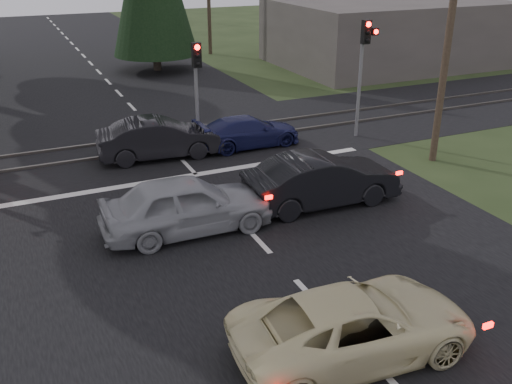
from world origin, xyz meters
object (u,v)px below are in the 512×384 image
dark_hatchback (322,180)px  blue_sedan (248,132)px  dark_car_far (159,138)px  traffic_signal_center (197,78)px  silver_car (187,205)px  utility_pole_near (450,29)px  cream_coupe (354,324)px  traffic_signal_right (364,56)px

dark_hatchback → blue_sedan: bearing=0.4°
blue_sedan → dark_car_far: dark_car_far is taller
dark_hatchback → traffic_signal_center: bearing=17.0°
traffic_signal_center → silver_car: 7.15m
traffic_signal_center → utility_pole_near: 9.05m
blue_sedan → dark_car_far: 3.52m
cream_coupe → traffic_signal_right: bearing=-30.4°
utility_pole_near → cream_coupe: bearing=-137.5°
traffic_signal_right → traffic_signal_center: 6.68m
utility_pole_near → dark_hatchback: bearing=-163.9°
dark_hatchback → dark_car_far: 6.96m
traffic_signal_center → silver_car: bearing=-111.8°
silver_car → dark_car_far: 6.19m
utility_pole_near → silver_car: size_ratio=1.90×
dark_hatchback → dark_car_far: dark_hatchback is taller
traffic_signal_right → blue_sedan: size_ratio=1.13×
silver_car → blue_sedan: bearing=-35.4°
utility_pole_near → dark_hatchback: utility_pole_near is taller
traffic_signal_center → cream_coupe: (-1.22, -12.65, -2.13)m
dark_car_far → traffic_signal_center: bearing=-75.8°
utility_pole_near → cream_coupe: utility_pole_near is taller
cream_coupe → dark_car_far: size_ratio=1.07×
traffic_signal_right → dark_car_far: traffic_signal_right is taller
silver_car → blue_sedan: 7.41m
cream_coupe → silver_car: 6.42m
traffic_signal_right → utility_pole_near: (0.95, -3.47, 1.41)m
traffic_signal_center → cream_coupe: traffic_signal_center is taller
traffic_signal_right → cream_coupe: bearing=-124.1°
traffic_signal_right → traffic_signal_center: size_ratio=1.15×
utility_pole_near → blue_sedan: bearing=143.0°
silver_car → utility_pole_near: bearing=-79.2°
traffic_signal_center → dark_car_far: traffic_signal_center is taller
traffic_signal_center → silver_car: (-2.55, -6.38, -2.00)m
cream_coupe → dark_car_far: bearing=5.7°
traffic_signal_right → utility_pole_near: bearing=-74.7°
dark_hatchback → silver_car: bearing=92.1°
traffic_signal_center → dark_hatchback: 6.88m
traffic_signal_center → cream_coupe: size_ratio=0.85×
blue_sedan → cream_coupe: bearing=165.3°
traffic_signal_right → silver_car: (-9.10, -5.17, -2.51)m
cream_coupe → utility_pole_near: bearing=-43.8°
traffic_signal_center → utility_pole_near: (7.50, -4.68, 1.92)m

